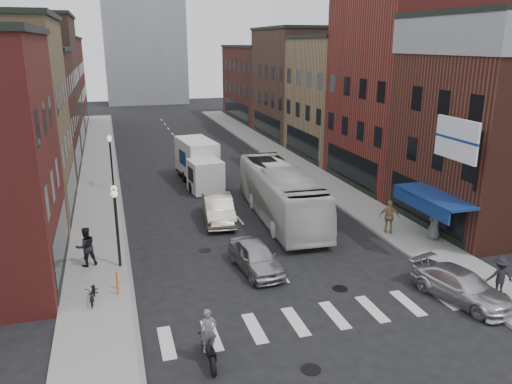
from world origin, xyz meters
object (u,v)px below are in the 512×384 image
transit_bus (280,193)px  ped_left_solo (86,247)px  streetlamp_near (116,212)px  curb_car (461,286)px  box_truck (199,163)px  sedan_left_near (256,257)px  bike_rack (117,283)px  ped_right_c (435,222)px  billboard_sign (458,141)px  motorcycle_rider (209,339)px  sedan_left_far (218,209)px  ped_right_b (390,217)px  streetlamp_far (111,153)px  parked_bicycle (93,293)px  ped_right_a (500,276)px

transit_bus → ped_left_solo: size_ratio=5.94×
streetlamp_near → curb_car: size_ratio=0.90×
box_truck → sedan_left_near: 16.24m
transit_bus → curb_car: 12.75m
bike_rack → ped_right_c: size_ratio=0.41×
bike_rack → billboard_sign: bearing=-2.8°
box_truck → motorcycle_rider: box_truck is taller
motorcycle_rider → sedan_left_near: bearing=57.1°
sedan_left_near → ped_right_c: bearing=-1.8°
sedan_left_near → bike_rack: bearing=179.4°
sedan_left_far → ped_right_c: 12.62m
ped_right_b → sedan_left_near: bearing=46.8°
streetlamp_far → sedan_left_far: bearing=-55.3°
streetlamp_far → bike_rack: 16.87m
sedan_left_far → parked_bicycle: bearing=-124.3°
box_truck → parked_bicycle: size_ratio=5.13×
streetlamp_near → transit_bus: (9.92, 4.68, -1.28)m
streetlamp_near → streetlamp_far: size_ratio=1.00×
streetlamp_far → ped_right_c: size_ratio=2.12×
billboard_sign → ped_left_solo: 18.64m
streetlamp_near → transit_bus: bearing=25.3°
sedan_left_far → ped_right_c: bearing=-25.2°
streetlamp_far → sedan_left_near: size_ratio=0.98×
box_truck → curb_car: (7.37, -21.49, -0.97)m
transit_bus → bike_rack: bearing=-140.9°
box_truck → motorcycle_rider: (-3.86, -22.78, -0.65)m
streetlamp_near → bike_rack: size_ratio=5.14×
bike_rack → ped_left_solo: ped_left_solo is taller
billboard_sign → transit_bus: 11.13m
sedan_left_near → ped_right_b: bearing=9.0°
streetlamp_near → box_truck: 15.60m
billboard_sign → ped_right_a: size_ratio=2.14×
parked_bicycle → box_truck: bearing=69.7°
box_truck → transit_bus: size_ratio=0.66×
motorcycle_rider → ped_right_c: (14.16, 7.30, 0.15)m
bike_rack → transit_bus: (10.12, 7.38, 1.08)m
motorcycle_rider → box_truck: bearing=76.4°
streetlamp_near → motorcycle_rider: bearing=-72.9°
sedan_left_far → box_truck: bearing=93.3°
sedan_left_near → sedan_left_far: (-0.23, 7.32, 0.09)m
ped_right_a → parked_bicycle: bearing=1.9°
sedan_left_near → billboard_sign: bearing=-14.0°
streetlamp_near → billboard_sign: bearing=-12.3°
box_truck → bike_rack: bearing=-118.5°
ped_right_c → transit_bus: bearing=-70.4°
box_truck → sedan_left_far: 8.94m
bike_rack → motorcycle_rider: size_ratio=0.38×
curb_car → ped_right_a: ped_right_a is taller
streetlamp_near → motorcycle_rider: streetlamp_near is taller
sedan_left_near → ped_left_solo: 8.26m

